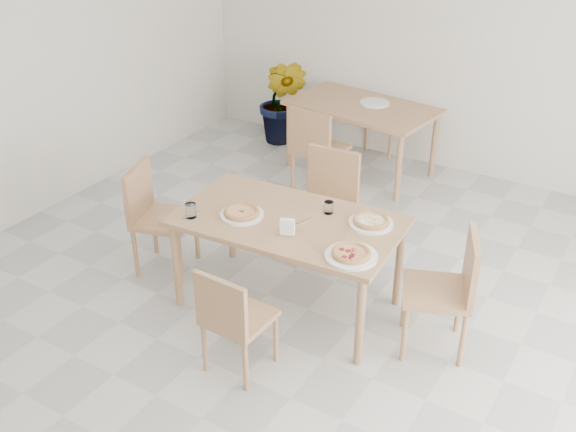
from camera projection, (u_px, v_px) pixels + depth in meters
The scene contains 21 objects.
main_table at pixel (288, 228), 4.89m from camera, with size 1.68×1.03×0.75m.
chair_south at pixel (232, 316), 4.32m from camera, with size 0.41×0.41×0.80m.
chair_north at pixel (327, 197), 5.61m from camera, with size 0.49×0.49×0.93m.
chair_west at pixel (154, 211), 5.44m from camera, with size 0.56×0.56×0.90m.
chair_east at pixel (450, 285), 4.52m from camera, with size 0.59×0.59×0.91m.
plate_margherita at pixel (242, 215), 4.89m from camera, with size 0.32×0.32×0.02m, color white.
plate_mushroom at pixel (371, 223), 4.78m from camera, with size 0.32×0.32×0.02m, color white.
plate_pepperoni at pixel (351, 256), 4.40m from camera, with size 0.35×0.35×0.02m, color white.
pizza_margherita at pixel (242, 212), 4.88m from camera, with size 0.33×0.33×0.03m.
pizza_mushroom at pixel (371, 220), 4.77m from camera, with size 0.28×0.28×0.03m.
pizza_pepperoni at pixel (351, 253), 4.39m from camera, with size 0.28×0.28×0.03m.
tumbler_a at pixel (329, 207), 4.91m from camera, with size 0.07×0.07×0.09m, color white.
tumbler_b at pixel (191, 211), 4.86m from camera, with size 0.08×0.08×0.11m, color white.
napkin_holder at pixel (287, 228), 4.62m from camera, with size 0.12×0.09×0.12m.
fork_a at pixel (192, 215), 4.90m from camera, with size 0.01×0.17×0.01m, color silver.
fork_b at pixel (303, 221), 4.82m from camera, with size 0.01×0.18×0.01m, color silver.
second_table at pixel (362, 113), 7.02m from camera, with size 1.60×1.04×0.75m.
chair_back_s at pixel (316, 146), 6.58m from camera, with size 0.48×0.48×0.93m.
chair_back_n at pixel (396, 108), 7.63m from camera, with size 0.54×0.54×0.86m.
plate_empty at pixel (375, 103), 7.01m from camera, with size 0.31×0.31×0.02m, color white.
potted_plant at pixel (283, 101), 7.80m from camera, with size 0.56×0.45×1.02m, color #255B1B.
Camera 1 is at (2.05, -3.19, 3.12)m, focal length 42.00 mm.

